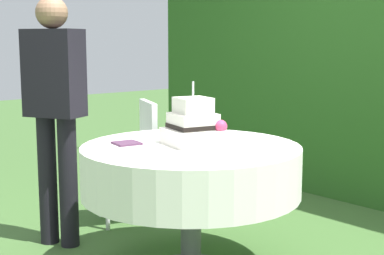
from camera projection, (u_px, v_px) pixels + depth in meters
name	position (u px, v px, depth m)	size (l,w,h in m)	color
cake_table	(191.00, 169.00, 3.17)	(1.24, 1.24, 0.74)	#4C4C51
wedding_cake	(194.00, 126.00, 3.17)	(0.35, 0.35, 0.36)	white
serving_plate_near	(255.00, 143.00, 3.21)	(0.10, 0.10, 0.01)	white
serving_plate_far	(240.00, 134.00, 3.52)	(0.14, 0.14, 0.01)	white
serving_plate_left	(103.00, 148.00, 3.05)	(0.12, 0.12, 0.01)	white
serving_plate_right	(164.00, 159.00, 2.76)	(0.11, 0.11, 0.01)	white
napkin_stack	(127.00, 143.00, 3.19)	(0.14, 0.14, 0.01)	#4C2D47
garden_chair	(135.00, 149.00, 4.12)	(0.53, 0.53, 0.89)	white
standing_person	(55.00, 104.00, 3.56)	(0.41, 0.34, 1.60)	black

